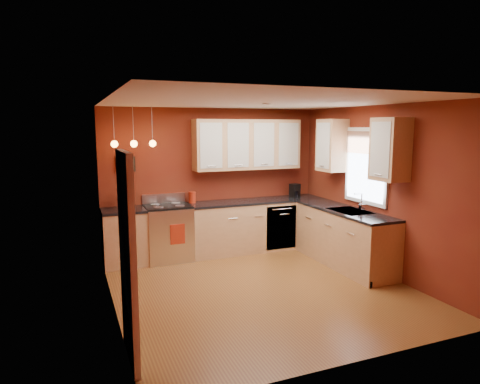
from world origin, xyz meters
name	(u,v)px	position (x,y,z in m)	size (l,w,h in m)	color
floor	(261,288)	(0.00, 0.00, 0.00)	(4.20, 4.20, 0.00)	brown
ceiling	(263,102)	(0.00, 0.00, 2.60)	(4.00, 4.20, 0.02)	#EEE4CF
wall_back	(213,180)	(0.00, 2.10, 1.30)	(4.00, 0.02, 2.60)	maroon
wall_front	(357,233)	(0.00, -2.10, 1.30)	(4.00, 0.02, 2.60)	maroon
wall_left	(111,208)	(-2.00, 0.00, 1.30)	(0.02, 4.20, 2.60)	maroon
wall_right	(379,190)	(2.00, 0.00, 1.30)	(0.02, 4.20, 2.60)	maroon
base_cabinets_back_left	(125,238)	(-1.65, 1.80, 0.45)	(0.70, 0.60, 0.90)	tan
base_cabinets_back_right	(256,226)	(0.73, 1.80, 0.45)	(2.54, 0.60, 0.90)	tan
base_cabinets_right	(343,238)	(1.70, 0.45, 0.45)	(0.60, 2.10, 0.90)	tan
counter_back_left	(123,210)	(-1.65, 1.80, 0.92)	(0.70, 0.62, 0.04)	black
counter_back_right	(256,201)	(0.73, 1.80, 0.92)	(2.54, 0.62, 0.04)	black
counter_right	(344,210)	(1.70, 0.45, 0.92)	(0.62, 2.10, 0.04)	black
gas_range	(168,232)	(-0.92, 1.80, 0.48)	(0.76, 0.64, 1.11)	silver
dishwasher_front	(281,228)	(1.10, 1.51, 0.45)	(0.60, 0.02, 0.80)	silver
sink	(350,212)	(1.70, 0.30, 0.92)	(0.50, 0.70, 0.33)	#96969C
window	(366,164)	(1.97, 0.30, 1.69)	(0.06, 1.02, 1.22)	white
door_left_wall	(128,258)	(-1.97, -1.20, 1.03)	(0.12, 0.82, 2.05)	white
upper_cabinets_back	(247,145)	(0.60, 1.93, 1.95)	(2.00, 0.35, 0.90)	tan
upper_cabinets_right	(358,147)	(1.82, 0.32, 1.95)	(0.35, 1.95, 0.90)	tan
wall_picture	(126,164)	(-1.55, 2.08, 1.65)	(0.32, 0.03, 0.26)	black
pendant_lights	(134,143)	(-1.45, 1.75, 2.01)	(0.71, 0.11, 0.66)	#96969C
red_canister	(192,197)	(-0.45, 1.94, 1.04)	(0.13, 0.13, 0.20)	#A42611
red_vase	(122,203)	(-1.66, 1.89, 1.03)	(0.11, 0.11, 0.17)	#A42611
flowers	(121,193)	(-1.66, 1.89, 1.19)	(0.11, 0.11, 0.20)	#A42611
coffee_maker	(295,191)	(1.57, 1.85, 1.05)	(0.20, 0.20, 0.25)	black
soap_pump	(362,206)	(1.84, 0.18, 1.03)	(0.08, 0.08, 0.18)	silver
dish_towel	(178,234)	(-0.84, 1.47, 0.52)	(0.24, 0.02, 0.33)	#A42611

